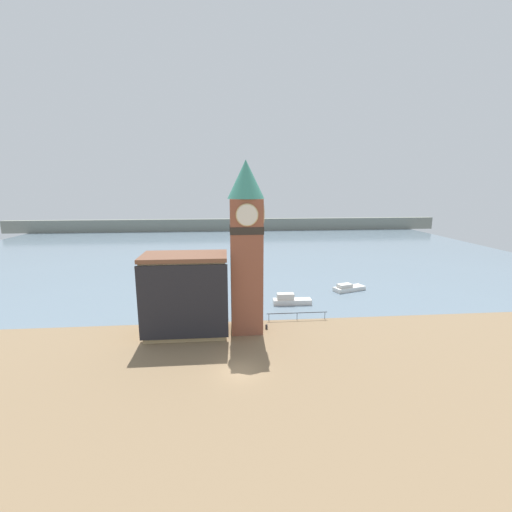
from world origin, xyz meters
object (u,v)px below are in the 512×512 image
object	(u,v)px
pier_building	(186,295)
boat_near	(290,300)
clock_tower	(246,244)
boat_far	(348,288)
mooring_bollard_near	(266,326)

from	to	relation	value
pier_building	boat_near	bearing A→B (deg)	32.73
clock_tower	pier_building	bearing A→B (deg)	-175.82
clock_tower	boat_far	distance (m)	27.06
pier_building	boat_near	distance (m)	18.67
boat_near	mooring_bollard_near	xyz separation A→B (m)	(-4.97, -9.31, -0.30)
mooring_bollard_near	boat_far	bearing A→B (deg)	42.79
clock_tower	mooring_bollard_near	world-z (taller)	clock_tower
clock_tower	mooring_bollard_near	distance (m)	11.43
pier_building	boat_far	bearing A→B (deg)	30.61
boat_near	boat_far	bearing A→B (deg)	29.94
pier_building	mooring_bollard_near	world-z (taller)	pier_building
pier_building	boat_far	distance (m)	31.72
boat_far	pier_building	bearing A→B (deg)	-168.43
clock_tower	boat_near	bearing A→B (deg)	50.62
clock_tower	boat_far	bearing A→B (deg)	38.56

